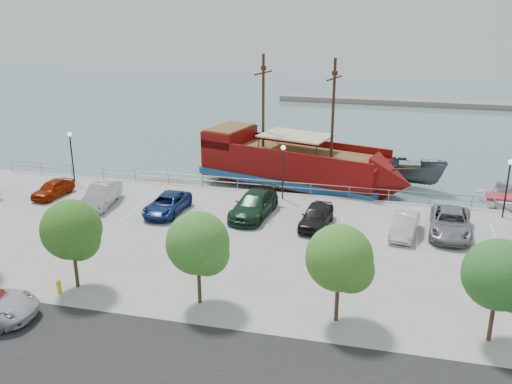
# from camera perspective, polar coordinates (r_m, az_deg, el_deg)

# --- Properties ---
(ground) EXTENTS (160.00, 160.00, 0.00)m
(ground) POSITION_cam_1_polar(r_m,az_deg,el_deg) (38.81, 0.72, -5.25)
(ground) COLOR slate
(street) EXTENTS (100.00, 8.00, 0.04)m
(street) POSITION_cam_1_polar(r_m,az_deg,el_deg) (25.11, -8.12, -17.93)
(street) COLOR black
(street) RESTS_ON land_slab
(sidewalk) EXTENTS (100.00, 4.00, 0.05)m
(sidewalk) POSITION_cam_1_polar(r_m,az_deg,el_deg) (29.78, -3.78, -11.23)
(sidewalk) COLOR gray
(sidewalk) RESTS_ON land_slab
(seawall_railing) EXTENTS (50.00, 0.06, 1.00)m
(seawall_railing) POSITION_cam_1_polar(r_m,az_deg,el_deg) (45.35, 3.00, 0.49)
(seawall_railing) COLOR gray
(seawall_railing) RESTS_ON land_slab
(far_shore) EXTENTS (40.00, 3.00, 0.80)m
(far_shore) POSITION_cam_1_polar(r_m,az_deg,el_deg) (90.77, 15.16, 8.66)
(far_shore) COLOR gray
(far_shore) RESTS_ON ground
(pirate_ship) EXTENTS (19.09, 9.80, 11.81)m
(pirate_ship) POSITION_cam_1_polar(r_m,az_deg,el_deg) (48.96, 5.15, 2.43)
(pirate_ship) COLOR maroon
(pirate_ship) RESTS_ON ground
(patrol_boat) EXTENTS (6.90, 4.38, 2.50)m
(patrol_boat) POSITION_cam_1_polar(r_m,az_deg,el_deg) (51.26, 15.03, 1.75)
(patrol_boat) COLOR #494F53
(patrol_boat) RESTS_ON ground
(dock_west) EXTENTS (7.07, 4.45, 0.39)m
(dock_west) POSITION_cam_1_polar(r_m,az_deg,el_deg) (50.92, -11.15, 0.69)
(dock_west) COLOR #6A6258
(dock_west) RESTS_ON ground
(dock_mid) EXTENTS (6.46, 3.94, 0.36)m
(dock_mid) POSITION_cam_1_polar(r_m,az_deg,el_deg) (46.41, 12.23, -1.26)
(dock_mid) COLOR gray
(dock_mid) RESTS_ON ground
(dock_east) EXTENTS (7.23, 2.81, 0.40)m
(dock_east) POSITION_cam_1_polar(r_m,az_deg,el_deg) (47.22, 23.85, -2.13)
(dock_east) COLOR gray
(dock_east) RESTS_ON ground
(fire_hydrant) EXTENTS (0.26, 0.26, 0.75)m
(fire_hydrant) POSITION_cam_1_polar(r_m,az_deg,el_deg) (32.40, -19.11, -8.88)
(fire_hydrant) COLOR yellow
(fire_hydrant) RESTS_ON sidewalk
(lamp_post_left) EXTENTS (0.36, 0.36, 4.28)m
(lamp_post_left) POSITION_cam_1_polar(r_m,az_deg,el_deg) (49.98, -18.01, 4.23)
(lamp_post_left) COLOR black
(lamp_post_left) RESTS_ON land_slab
(lamp_post_mid) EXTENTS (0.36, 0.36, 4.28)m
(lamp_post_mid) POSITION_cam_1_polar(r_m,az_deg,el_deg) (43.40, 2.72, 2.97)
(lamp_post_mid) COLOR black
(lamp_post_mid) RESTS_ON land_slab
(lamp_post_right) EXTENTS (0.36, 0.36, 4.28)m
(lamp_post_right) POSITION_cam_1_polar(r_m,az_deg,el_deg) (43.39, 23.91, 1.29)
(lamp_post_right) COLOR black
(lamp_post_right) RESTS_ON land_slab
(tree_c) EXTENTS (3.30, 3.20, 5.00)m
(tree_c) POSITION_cam_1_polar(r_m,az_deg,el_deg) (31.36, -17.80, -3.84)
(tree_c) COLOR #473321
(tree_c) RESTS_ON sidewalk
(tree_d) EXTENTS (3.30, 3.20, 5.00)m
(tree_d) POSITION_cam_1_polar(r_m,az_deg,el_deg) (28.45, -5.61, -5.36)
(tree_d) COLOR #473321
(tree_d) RESTS_ON sidewalk
(tree_e) EXTENTS (3.30, 3.20, 5.00)m
(tree_e) POSITION_cam_1_polar(r_m,az_deg,el_deg) (27.09, 8.60, -6.82)
(tree_e) COLOR #473321
(tree_e) RESTS_ON sidewalk
(tree_f) EXTENTS (3.30, 3.20, 5.00)m
(tree_f) POSITION_cam_1_polar(r_m,az_deg,el_deg) (27.50, 23.39, -7.89)
(tree_f) COLOR #473321
(tree_f) RESTS_ON sidewalk
(parked_car_a) EXTENTS (2.02, 4.08, 1.34)m
(parked_car_a) POSITION_cam_1_polar(r_m,az_deg,el_deg) (47.32, -19.64, 0.35)
(parked_car_a) COLOR #8C1E02
(parked_car_a) RESTS_ON land_slab
(parked_car_b) EXTENTS (2.30, 5.00, 1.59)m
(parked_car_b) POSITION_cam_1_polar(r_m,az_deg,el_deg) (44.23, -15.22, -0.31)
(parked_car_b) COLOR #A0A0A0
(parked_car_b) RESTS_ON land_slab
(parked_car_c) EXTENTS (2.39, 4.94, 1.35)m
(parked_car_c) POSITION_cam_1_polar(r_m,az_deg,el_deg) (41.72, -8.88, -1.20)
(parked_car_c) COLOR navy
(parked_car_c) RESTS_ON land_slab
(parked_car_d) EXTENTS (2.92, 5.95, 1.67)m
(parked_car_d) POSITION_cam_1_polar(r_m,az_deg,el_deg) (40.67, -0.20, -1.27)
(parked_car_d) COLOR #153320
(parked_car_d) RESTS_ON land_slab
(parked_car_e) EXTENTS (2.18, 4.63, 1.53)m
(parked_car_e) POSITION_cam_1_polar(r_m,az_deg,el_deg) (39.03, 6.05, -2.40)
(parked_car_e) COLOR black
(parked_car_e) RESTS_ON land_slab
(parked_car_f) EXTENTS (2.09, 4.42, 1.40)m
(parked_car_f) POSITION_cam_1_polar(r_m,az_deg,el_deg) (38.74, 14.66, -3.22)
(parked_car_f) COLOR silver
(parked_car_f) RESTS_ON land_slab
(parked_car_g) EXTENTS (2.96, 5.80, 1.57)m
(parked_car_g) POSITION_cam_1_polar(r_m,az_deg,el_deg) (39.73, 18.87, -2.95)
(parked_car_g) COLOR gray
(parked_car_g) RESTS_ON land_slab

